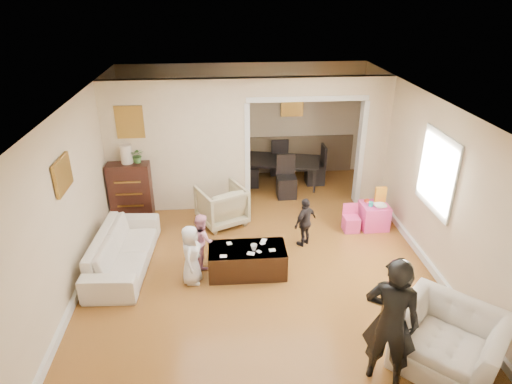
{
  "coord_description": "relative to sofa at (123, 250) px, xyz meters",
  "views": [
    {
      "loc": [
        -0.55,
        -6.3,
        4.15
      ],
      "look_at": [
        0.0,
        0.2,
        1.05
      ],
      "focal_mm": 30.84,
      "sensor_mm": 36.0,
      "label": 1
    }
  ],
  "objects": [
    {
      "name": "floor",
      "position": [
        2.17,
        0.19,
        -0.3
      ],
      "size": [
        7.0,
        7.0,
        0.0
      ],
      "primitive_type": "plane",
      "color": "#A3672A",
      "rests_on": "ground"
    },
    {
      "name": "partition_left",
      "position": [
        0.79,
        1.99,
        1.0
      ],
      "size": [
        2.75,
        0.18,
        2.6
      ],
      "primitive_type": "cube",
      "color": "beige",
      "rests_on": "ground"
    },
    {
      "name": "partition_right",
      "position": [
        4.64,
        1.99,
        1.0
      ],
      "size": [
        0.55,
        0.18,
        2.6
      ],
      "primitive_type": "cube",
      "color": "beige",
      "rests_on": "ground"
    },
    {
      "name": "partition_header",
      "position": [
        3.27,
        1.99,
        2.13
      ],
      "size": [
        2.22,
        0.18,
        0.35
      ],
      "primitive_type": "cube",
      "color": "beige",
      "rests_on": "partition_right"
    },
    {
      "name": "window_pane",
      "position": [
        4.9,
        -0.21,
        1.25
      ],
      "size": [
        0.03,
        0.95,
        1.1
      ],
      "primitive_type": "cube",
      "color": "white",
      "rests_on": "ground"
    },
    {
      "name": "framed_art_partition",
      "position": [
        -0.03,
        1.89,
        1.55
      ],
      "size": [
        0.45,
        0.03,
        0.55
      ],
      "primitive_type": "cube",
      "color": "brown",
      "rests_on": "partition_left"
    },
    {
      "name": "framed_art_sofa_wall",
      "position": [
        -0.54,
        -0.41,
        1.5
      ],
      "size": [
        0.03,
        0.55,
        0.4
      ],
      "primitive_type": "cube",
      "color": "brown"
    },
    {
      "name": "framed_art_alcove",
      "position": [
        3.27,
        3.63,
        1.4
      ],
      "size": [
        0.45,
        0.03,
        0.55
      ],
      "primitive_type": "cube",
      "color": "brown"
    },
    {
      "name": "sofa",
      "position": [
        0.0,
        0.0,
        0.0
      ],
      "size": [
        0.92,
        2.09,
        0.6
      ],
      "primitive_type": "imported",
      "rotation": [
        0.0,
        0.0,
        1.51
      ],
      "color": "silver",
      "rests_on": "ground"
    },
    {
      "name": "armchair_back",
      "position": [
        1.59,
        1.29,
        0.07
      ],
      "size": [
        1.07,
        1.08,
        0.75
      ],
      "primitive_type": "imported",
      "rotation": [
        0.0,
        0.0,
        3.57
      ],
      "color": "tan",
      "rests_on": "ground"
    },
    {
      "name": "armchair_front",
      "position": [
        4.19,
        -2.42,
        0.08
      ],
      "size": [
        1.53,
        1.52,
        0.75
      ],
      "primitive_type": "imported",
      "rotation": [
        0.0,
        0.0,
        -0.77
      ],
      "color": "silver",
      "rests_on": "ground"
    },
    {
      "name": "dresser",
      "position": [
        -0.15,
        1.79,
        0.25
      ],
      "size": [
        0.79,
        0.45,
        1.09
      ],
      "primitive_type": "cube",
      "color": "#33150F",
      "rests_on": "ground"
    },
    {
      "name": "table_lamp",
      "position": [
        -0.15,
        1.79,
        0.97
      ],
      "size": [
        0.22,
        0.22,
        0.36
      ],
      "primitive_type": "cylinder",
      "color": "beige",
      "rests_on": "dresser"
    },
    {
      "name": "potted_plant",
      "position": [
        0.05,
        1.79,
        0.94
      ],
      "size": [
        0.26,
        0.23,
        0.29
      ],
      "primitive_type": "imported",
      "color": "#436D30",
      "rests_on": "dresser"
    },
    {
      "name": "coffee_table",
      "position": [
        1.96,
        -0.36,
        -0.07
      ],
      "size": [
        1.21,
        0.61,
        0.45
      ],
      "primitive_type": "cube",
      "rotation": [
        0.0,
        0.0,
        -0.01
      ],
      "color": "#321D10",
      "rests_on": "ground"
    },
    {
      "name": "coffee_cup",
      "position": [
        2.06,
        -0.41,
        0.2
      ],
      "size": [
        0.1,
        0.1,
        0.09
      ],
      "primitive_type": "imported",
      "rotation": [
        0.0,
        0.0,
        -0.01
      ],
      "color": "white",
      "rests_on": "coffee_table"
    },
    {
      "name": "play_table",
      "position": [
        4.41,
        0.89,
        -0.06
      ],
      "size": [
        0.5,
        0.5,
        0.47
      ],
      "primitive_type": "cube",
      "rotation": [
        0.0,
        0.0,
        0.03
      ],
      "color": "#FF43A2",
      "rests_on": "ground"
    },
    {
      "name": "cereal_box",
      "position": [
        4.53,
        0.99,
        0.32
      ],
      "size": [
        0.2,
        0.08,
        0.3
      ],
      "primitive_type": "cube",
      "rotation": [
        0.0,
        0.0,
        0.03
      ],
      "color": "yellow",
      "rests_on": "play_table"
    },
    {
      "name": "cyan_cup",
      "position": [
        4.31,
        0.84,
        0.21
      ],
      "size": [
        0.08,
        0.08,
        0.08
      ],
      "primitive_type": "cylinder",
      "color": "#25BCB1",
      "rests_on": "play_table"
    },
    {
      "name": "toy_block",
      "position": [
        4.29,
        1.01,
        0.19
      ],
      "size": [
        0.1,
        0.09,
        0.05
      ],
      "primitive_type": "cube",
      "rotation": [
        0.0,
        0.0,
        0.37
      ],
      "color": "#B42B16",
      "rests_on": "play_table"
    },
    {
      "name": "play_bowl",
      "position": [
        4.46,
        0.77,
        0.2
      ],
      "size": [
        0.24,
        0.24,
        0.06
      ],
      "primitive_type": "imported",
      "rotation": [
        0.0,
        0.0,
        0.03
      ],
      "color": "white",
      "rests_on": "play_table"
    },
    {
      "name": "dining_table",
      "position": [
        2.98,
        2.96,
        -0.01
      ],
      "size": [
        1.82,
        1.29,
        0.58
      ],
      "primitive_type": "imported",
      "rotation": [
        0.0,
        0.0,
        -0.25
      ],
      "color": "black",
      "rests_on": "ground"
    },
    {
      "name": "adult_person",
      "position": [
        3.39,
        -2.54,
        0.53
      ],
      "size": [
        0.72,
        0.63,
        1.65
      ],
      "primitive_type": "imported",
      "rotation": [
        0.0,
        0.0,
        2.65
      ],
      "color": "black",
      "rests_on": "ground"
    },
    {
      "name": "child_kneel_a",
      "position": [
        1.11,
        -0.51,
        0.18
      ],
      "size": [
        0.39,
        0.52,
        0.96
      ],
      "primitive_type": "imported",
      "rotation": [
        0.0,
        0.0,
        1.38
      ],
      "color": "silver",
      "rests_on": "ground"
    },
    {
      "name": "child_kneel_b",
      "position": [
        1.26,
        -0.06,
        0.16
      ],
      "size": [
        0.47,
        0.53,
        0.91
      ],
      "primitive_type": "imported",
      "rotation": [
        0.0,
        0.0,
        1.91
      ],
      "color": "pink",
      "rests_on": "ground"
    },
    {
      "name": "child_toddler",
      "position": [
        3.01,
        0.39,
        0.15
      ],
      "size": [
        0.54,
        0.5,
        0.89
      ],
      "primitive_type": "imported",
      "rotation": [
        0.0,
        0.0,
        -2.46
      ],
      "color": "black",
      "rests_on": "ground"
    },
    {
      "name": "craft_papers",
      "position": [
        2.02,
        -0.38,
        0.15
      ],
      "size": [
        0.86,
        0.5,
        0.0
      ],
      "color": "white",
      "rests_on": "coffee_table"
    }
  ]
}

